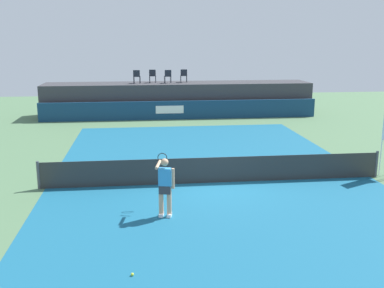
{
  "coord_description": "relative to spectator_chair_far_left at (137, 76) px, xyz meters",
  "views": [
    {
      "loc": [
        -2.64,
        -15.63,
        5.12
      ],
      "look_at": [
        -0.59,
        2.0,
        1.0
      ],
      "focal_mm": 42.53,
      "sensor_mm": 36.0,
      "label": 1
    }
  ],
  "objects": [
    {
      "name": "sponsor_wall",
      "position": [
        2.78,
        -1.64,
        -2.09
      ],
      "size": [
        18.0,
        0.22,
        1.2
      ],
      "color": "navy",
      "rests_on": "ground"
    },
    {
      "name": "spectator_chair_far_left",
      "position": [
        0.0,
        0.0,
        0.0
      ],
      "size": [
        0.48,
        0.48,
        0.89
      ],
      "color": "#1E232D",
      "rests_on": "spectator_platform"
    },
    {
      "name": "tennis_net",
      "position": [
        2.78,
        -15.14,
        -2.22
      ],
      "size": [
        12.4,
        0.02,
        0.95
      ],
      "primitive_type": "cube",
      "color": "#2D2D2D",
      "rests_on": "ground"
    },
    {
      "name": "spectator_chair_center",
      "position": [
        2.07,
        -0.06,
        0.0
      ],
      "size": [
        0.47,
        0.47,
        0.89
      ],
      "color": "#1E232D",
      "rests_on": "spectator_platform"
    },
    {
      "name": "spectator_chair_left",
      "position": [
        1.06,
        0.37,
        0.0
      ],
      "size": [
        0.48,
        0.48,
        0.89
      ],
      "color": "#1E232D",
      "rests_on": "spectator_platform"
    },
    {
      "name": "court_inner",
      "position": [
        2.78,
        -15.14,
        -2.69
      ],
      "size": [
        12.0,
        22.0,
        0.0
      ],
      "primitive_type": "cube",
      "color": "#16597A",
      "rests_on": "ground"
    },
    {
      "name": "spectator_chair_right",
      "position": [
        3.19,
        0.36,
        0.0
      ],
      "size": [
        0.46,
        0.46,
        0.89
      ],
      "color": "#1E232D",
      "rests_on": "spectator_platform"
    },
    {
      "name": "ground_plane",
      "position": [
        2.78,
        -12.14,
        -2.69
      ],
      "size": [
        48.0,
        48.0,
        0.0
      ],
      "primitive_type": "plane",
      "color": "#4C704C"
    },
    {
      "name": "tennis_player",
      "position": [
        0.81,
        -18.14,
        -1.73
      ],
      "size": [
        0.56,
        1.22,
        1.77
      ],
      "color": "white",
      "rests_on": "court_inner"
    },
    {
      "name": "net_post_far",
      "position": [
        8.98,
        -15.14,
        -2.19
      ],
      "size": [
        0.1,
        0.1,
        1.0
      ],
      "primitive_type": "cylinder",
      "color": "#4C4C51",
      "rests_on": "ground"
    },
    {
      "name": "tennis_ball",
      "position": [
        -0.12,
        -21.55,
        -2.66
      ],
      "size": [
        0.07,
        0.07,
        0.07
      ],
      "primitive_type": "sphere",
      "color": "#D8EA33",
      "rests_on": "court_inner"
    },
    {
      "name": "spectator_platform",
      "position": [
        2.78,
        0.16,
        -1.59
      ],
      "size": [
        18.0,
        2.8,
        2.2
      ],
      "primitive_type": "cube",
      "color": "#38383D",
      "rests_on": "ground"
    },
    {
      "name": "net_post_near",
      "position": [
        -3.42,
        -15.14,
        -2.19
      ],
      "size": [
        0.1,
        0.1,
        1.0
      ],
      "primitive_type": "cylinder",
      "color": "#4C4C51",
      "rests_on": "ground"
    }
  ]
}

